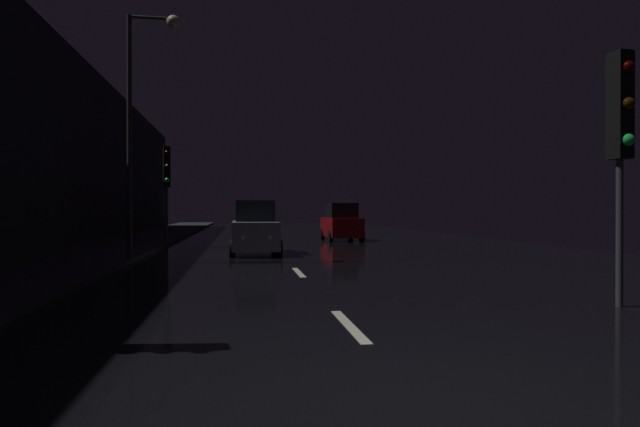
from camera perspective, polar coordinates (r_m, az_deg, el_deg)
ground at (r=29.05m, az=-5.65°, el=-3.08°), size 26.93×84.00×0.02m
sidewalk_left at (r=29.55m, az=-19.88°, el=-2.87°), size 4.40×84.00×0.15m
building_facade_left at (r=26.94m, az=-26.82°, el=6.76°), size 0.80×63.00×9.50m
lane_centerline at (r=14.75m, az=-2.56°, el=-6.30°), size 0.16×16.88×0.01m
traffic_light_near_right at (r=10.69m, az=30.24°, el=8.58°), size 0.33×0.47×4.52m
traffic_light_far_left at (r=25.10m, az=-16.54°, el=4.17°), size 0.37×0.48×4.70m
streetlamp_overhead at (r=18.26m, az=-18.97°, el=11.69°), size 1.70×0.44×8.16m
car_approaching_headlights at (r=20.59m, az=-7.20°, el=-1.77°), size 1.92×4.16×2.10m
car_parked_right_far at (r=29.72m, az=2.37°, el=-1.10°), size 1.96×4.24×2.14m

